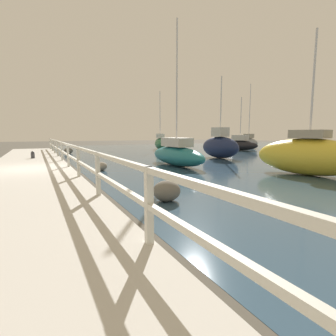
% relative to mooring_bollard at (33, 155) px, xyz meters
% --- Properties ---
extents(ground_plane, '(120.00, 120.00, 0.00)m').
position_rel_mooring_bollard_xyz_m(ground_plane, '(-0.13, -5.45, -0.50)').
color(ground_plane, '#4C473D').
extents(dock_walkway, '(3.48, 36.00, 0.28)m').
position_rel_mooring_bollard_xyz_m(dock_walkway, '(-0.13, -5.45, -0.36)').
color(dock_walkway, beige).
rests_on(dock_walkway, ground).
extents(railing, '(0.10, 32.50, 1.06)m').
position_rel_mooring_bollard_xyz_m(railing, '(1.52, -5.45, 0.51)').
color(railing, silver).
rests_on(railing, dock_walkway).
extents(boulder_water_edge, '(0.77, 0.70, 0.58)m').
position_rel_mooring_bollard_xyz_m(boulder_water_edge, '(2.86, 7.10, -0.21)').
color(boulder_water_edge, '#666056').
rests_on(boulder_water_edge, ground).
extents(boulder_mid_strip, '(0.57, 0.51, 0.42)m').
position_rel_mooring_bollard_xyz_m(boulder_mid_strip, '(3.02, -5.49, -0.29)').
color(boulder_mid_strip, gray).
rests_on(boulder_mid_strip, ground).
extents(boulder_downstream, '(0.74, 0.67, 0.56)m').
position_rel_mooring_bollard_xyz_m(boulder_downstream, '(3.23, -12.28, -0.22)').
color(boulder_downstream, '#666056').
rests_on(boulder_downstream, ground).
extents(mooring_bollard, '(0.22, 0.22, 0.45)m').
position_rel_mooring_bollard_xyz_m(mooring_bollard, '(0.00, 0.00, 0.00)').
color(mooring_bollard, '#333338').
rests_on(mooring_bollard, dock_walkway).
extents(sailboat_black, '(2.39, 4.51, 5.81)m').
position_rel_mooring_bollard_xyz_m(sailboat_black, '(20.64, 4.23, 0.18)').
color(sailboat_black, black).
rests_on(sailboat_black, water_surface).
extents(sailboat_gray, '(1.28, 3.42, 8.21)m').
position_rel_mooring_bollard_xyz_m(sailboat_gray, '(25.30, 7.76, 0.29)').
color(sailboat_gray, gray).
rests_on(sailboat_gray, water_surface).
extents(sailboat_yellow, '(2.58, 4.84, 6.05)m').
position_rel_mooring_bollard_xyz_m(sailboat_yellow, '(10.70, -11.03, 0.36)').
color(sailboat_yellow, gold).
rests_on(sailboat_yellow, water_surface).
extents(sailboat_navy, '(1.50, 3.79, 5.93)m').
position_rel_mooring_bollard_xyz_m(sailboat_navy, '(12.43, -2.70, 0.40)').
color(sailboat_navy, '#192347').
rests_on(sailboat_navy, water_surface).
extents(sailboat_teal, '(1.38, 5.54, 7.93)m').
position_rel_mooring_bollard_xyz_m(sailboat_teal, '(7.33, -5.32, 0.16)').
color(sailboat_teal, '#1E707A').
rests_on(sailboat_teal, water_surface).
extents(sailboat_green, '(2.83, 5.16, 6.71)m').
position_rel_mooring_bollard_xyz_m(sailboat_green, '(13.36, 9.77, 0.26)').
color(sailboat_green, '#236B42').
rests_on(sailboat_green, water_surface).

